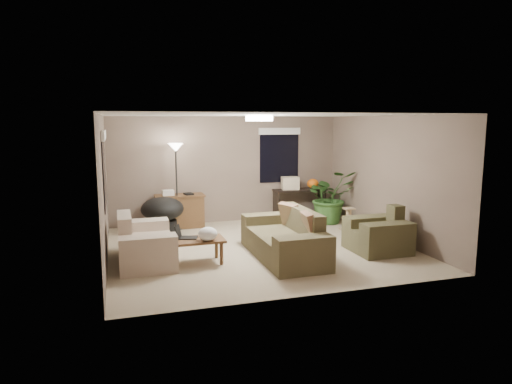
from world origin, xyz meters
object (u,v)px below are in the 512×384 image
object	(u,v)px
armchair	(378,236)
floor_lamp	(176,158)
main_sofa	(286,241)
papasan_chair	(163,213)
loveseat	(144,245)
coffee_table	(194,243)
houseplant	(330,202)
cat_scratching_post	(348,221)
console_table	(299,201)
desk	(180,211)

from	to	relation	value
armchair	floor_lamp	xyz separation A→B (m)	(-3.32, 2.90, 1.30)
main_sofa	papasan_chair	bearing A→B (deg)	129.62
papasan_chair	floor_lamp	world-z (taller)	floor_lamp
loveseat	armchair	world-z (taller)	same
armchair	coffee_table	size ratio (longest dim) A/B	1.00
armchair	floor_lamp	world-z (taller)	floor_lamp
main_sofa	floor_lamp	xyz separation A→B (m)	(-1.55, 2.72, 1.30)
loveseat	papasan_chair	xyz separation A→B (m)	(0.50, 1.88, 0.17)
houseplant	cat_scratching_post	bearing A→B (deg)	-85.10
console_table	cat_scratching_post	bearing A→B (deg)	-67.19
coffee_table	floor_lamp	bearing A→B (deg)	88.78
floor_lamp	cat_scratching_post	world-z (taller)	floor_lamp
loveseat	cat_scratching_post	bearing A→B (deg)	13.23
desk	console_table	world-z (taller)	same
floor_lamp	houseplant	distance (m)	3.73
main_sofa	console_table	size ratio (longest dim) A/B	1.69
desk	console_table	bearing A→B (deg)	1.09
main_sofa	coffee_table	distance (m)	1.61
armchair	desk	size ratio (longest dim) A/B	0.91
loveseat	floor_lamp	distance (m)	2.77
loveseat	console_table	distance (m)	4.60
floor_lamp	houseplant	size ratio (longest dim) A/B	1.52
cat_scratching_post	console_table	bearing A→B (deg)	112.81
main_sofa	loveseat	xyz separation A→B (m)	(-2.42, 0.43, 0.00)
loveseat	armchair	bearing A→B (deg)	-8.24
loveseat	houseplant	size ratio (longest dim) A/B	1.27
main_sofa	armchair	distance (m)	1.77
coffee_table	papasan_chair	size ratio (longest dim) A/B	1.03
console_table	papasan_chair	bearing A→B (deg)	-170.28
coffee_table	houseplant	distance (m)	4.20
desk	houseplant	bearing A→B (deg)	-9.09
loveseat	desk	xyz separation A→B (m)	(0.94, 2.40, 0.08)
coffee_table	loveseat	bearing A→B (deg)	157.78
desk	floor_lamp	world-z (taller)	floor_lamp
armchair	cat_scratching_post	size ratio (longest dim) A/B	2.00
main_sofa	desk	xyz separation A→B (m)	(-1.48, 2.84, 0.08)
papasan_chair	houseplant	xyz separation A→B (m)	(3.90, -0.03, 0.03)
main_sofa	armchair	xyz separation A→B (m)	(1.77, -0.17, 0.00)
coffee_table	floor_lamp	xyz separation A→B (m)	(0.06, 2.62, 1.24)
papasan_chair	houseplant	size ratio (longest dim) A/B	0.77
main_sofa	floor_lamp	bearing A→B (deg)	119.65
armchair	console_table	world-z (taller)	armchair
console_table	floor_lamp	size ratio (longest dim) A/B	0.68
loveseat	floor_lamp	world-z (taller)	floor_lamp
coffee_table	console_table	size ratio (longest dim) A/B	0.77
main_sofa	houseplant	bearing A→B (deg)	49.01
houseplant	armchair	bearing A→B (deg)	-95.08
houseplant	cat_scratching_post	world-z (taller)	houseplant
main_sofa	console_table	bearing A→B (deg)	63.23
console_table	floor_lamp	xyz separation A→B (m)	(-3.01, -0.17, 1.16)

